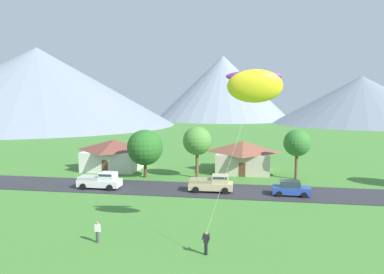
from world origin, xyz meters
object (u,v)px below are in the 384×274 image
Objects in this scene: watcher_person at (97,231)px; tree_near_left at (197,141)px; house_left_center at (243,156)px; tree_center at (297,143)px; tree_left_of_center at (145,148)px; parked_car_blue_west_end at (291,188)px; pickup_truck_white_west_side at (101,180)px; pickup_truck_sand_east_side at (212,183)px; house_leftmost at (114,154)px; kite_flyer_with_kite at (254,86)px.

tree_near_left is at bearing 80.03° from watcher_person.
tree_center is at bearing -30.49° from house_left_center.
tree_left_of_center is 1.59× the size of parked_car_blue_west_end.
pickup_truck_white_west_side is 13.68m from pickup_truck_sand_east_side.
pickup_truck_white_west_side reaches higher than parked_car_blue_west_end.
tree_left_of_center reaches higher than pickup_truck_sand_east_side.
tree_near_left is at bearing -17.07° from house_leftmost.
house_left_center is at bearing 3.57° from house_leftmost.
tree_near_left reaches higher than house_leftmost.
house_leftmost reaches higher than house_left_center.
house_leftmost is 12.88m from pickup_truck_white_west_side.
tree_near_left is at bearing 146.57° from parked_car_blue_west_end.
pickup_truck_white_west_side is 3.11× the size of watcher_person.
tree_center is (20.83, 2.08, 0.77)m from tree_left_of_center.
pickup_truck_white_west_side reaches higher than watcher_person.
pickup_truck_white_west_side is 25.81m from kite_flyer_with_kite.
kite_flyer_with_kite is at bearing -56.12° from tree_left_of_center.
parked_car_blue_west_end is 0.32× the size of kite_flyer_with_kite.
house_leftmost is at bearing 128.15° from kite_flyer_with_kite.
parked_car_blue_west_end is 22.69m from pickup_truck_white_west_side.
tree_center is 10.06m from parked_car_blue_west_end.
kite_flyer_with_kite is (-4.43, -15.00, 11.04)m from parked_car_blue_west_end.
tree_near_left is 25.00m from kite_flyer_with_kite.
house_leftmost is at bearing 162.93° from tree_near_left.
tree_left_of_center is 0.98× the size of tree_center.
pickup_truck_white_west_side is 0.99× the size of pickup_truck_sand_east_side.
house_left_center is at bearing 70.50° from watcher_person.
pickup_truck_white_west_side is at bearing -141.13° from house_left_center.
pickup_truck_sand_east_side is at bearing 66.63° from watcher_person.
kite_flyer_with_kite is (1.27, -28.36, 9.51)m from house_left_center.
tree_left_of_center is 12.52m from pickup_truck_sand_east_side.
kite_flyer_with_kite is 7.91× the size of watcher_person.
kite_flyer_with_kite is at bearing -71.85° from tree_near_left.
watcher_person is (-16.16, -16.20, 0.01)m from parked_car_blue_west_end.
pickup_truck_sand_east_side is 0.40× the size of kite_flyer_with_kite.
pickup_truck_white_west_side is at bearing -142.66° from tree_near_left.
tree_center is 26.38m from pickup_truck_white_west_side.
parked_car_blue_west_end is 19.15m from kite_flyer_with_kite.
kite_flyer_with_kite is (14.74, -21.95, 7.68)m from tree_left_of_center.
tree_left_of_center is 20.66m from parked_car_blue_west_end.
pickup_truck_white_west_side is (-24.35, -9.36, -3.94)m from tree_center.
pickup_truck_sand_east_side is (2.91, -7.55, -4.12)m from tree_near_left.
tree_left_of_center is 23.57m from watcher_person.
tree_near_left is at bearing 111.05° from pickup_truck_sand_east_side.
pickup_truck_sand_east_side is (-9.02, 0.32, 0.19)m from parked_car_blue_west_end.
tree_center is at bearing 79.54° from parked_car_blue_west_end.
pickup_truck_sand_east_side is at bearing -104.32° from house_left_center.
house_leftmost reaches higher than parked_car_blue_west_end.
tree_left_of_center is 0.51× the size of kite_flyer_with_kite.
tree_center is at bearing -6.42° from house_leftmost.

